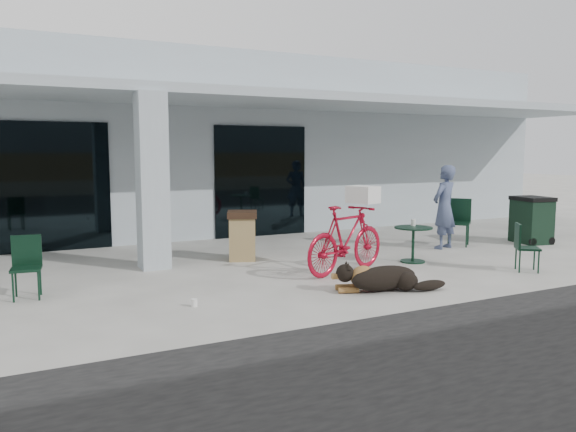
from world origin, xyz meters
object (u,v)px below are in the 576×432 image
cafe_table_far (413,245)px  person (444,207)px  dog (384,277)px  cafe_chair_far_b (459,222)px  bicycle (346,239)px  wheeled_bin (531,220)px  trash_receptacle (242,236)px  cafe_chair_near (26,268)px  cafe_chair_far_a (528,248)px

cafe_table_far → person: bearing=29.7°
dog → cafe_chair_far_b: size_ratio=1.26×
bicycle → wheeled_bin: 5.58m
bicycle → trash_receptacle: bicycle is taller
cafe_table_far → dog: bearing=-139.3°
bicycle → cafe_table_far: bearing=-100.3°
cafe_chair_far_b → trash_receptacle: cafe_chair_far_b is taller
cafe_chair_near → cafe_table_far: bearing=4.0°
wheeled_bin → person: bearing=-177.2°
bicycle → cafe_table_far: (1.64, 0.23, -0.26)m
cafe_chair_near → dog: bearing=-14.7°
bicycle → cafe_chair_far_b: bearing=-89.9°
cafe_chair_far_a → trash_receptacle: trash_receptacle is taller
cafe_chair_near → cafe_chair_far_b: cafe_chair_far_b is taller
cafe_chair_near → cafe_chair_far_a: 8.10m
cafe_table_far → cafe_chair_far_b: cafe_chair_far_b is taller
bicycle → dog: bicycle is taller
cafe_chair_far_a → cafe_chair_far_b: (0.87, 2.58, 0.10)m
dog → wheeled_bin: (5.69, 2.13, 0.31)m
dog → cafe_table_far: size_ratio=1.83×
person → wheeled_bin: 2.37m
bicycle → dog: size_ratio=1.51×
cafe_chair_far_a → wheeled_bin: 3.38m
bicycle → cafe_chair_far_b: size_ratio=1.90×
dog → cafe_chair_far_b: (3.93, 2.58, 0.30)m
cafe_table_far → wheeled_bin: 3.92m
bicycle → cafe_chair_near: bearing=64.8°
dog → cafe_chair_far_b: cafe_chair_far_b is taller
cafe_chair_far_a → dog: bearing=127.3°
dog → bicycle: bearing=102.3°
bicycle → cafe_chair_far_a: 3.18m
cafe_chair_near → cafe_table_far: 6.63m
cafe_table_far → cafe_chair_near: bearing=176.8°
cafe_chair_far_b → person: bearing=-116.7°
dog → person: (3.37, 2.45, 0.68)m
dog → cafe_table_far: 2.40m
bicycle → wheeled_bin: bicycle is taller
cafe_chair_far_a → person: bearing=30.0°
cafe_chair_near → cafe_table_far: (6.62, -0.37, -0.11)m
cafe_chair_far_a → wheeled_bin: bearing=-13.8°
bicycle → wheeled_bin: size_ratio=1.86×
cafe_chair_far_b → person: size_ratio=0.58×
cafe_chair_far_b → cafe_chair_near: bearing=-125.8°
cafe_chair_near → cafe_table_far: cafe_chair_near is taller
dog → cafe_chair_near: 5.18m
dog → cafe_chair_near: bearing=177.8°
dog → cafe_chair_far_a: size_ratio=1.55×
trash_receptacle → cafe_table_far: bearing=-30.5°
cafe_chair_near → person: person is taller
trash_receptacle → wheeled_bin: (6.67, -1.08, 0.06)m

